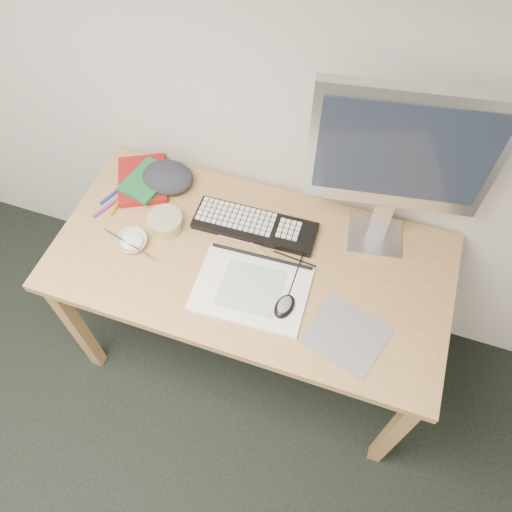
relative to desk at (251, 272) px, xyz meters
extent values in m
plane|color=beige|center=(-0.17, 0.37, 0.63)|extent=(3.60, 0.00, 3.60)
cube|color=tan|center=(-0.65, -0.30, -0.31)|extent=(0.05, 0.05, 0.71)
cube|color=tan|center=(0.65, -0.30, -0.31)|extent=(0.05, 0.05, 0.71)
cube|color=tan|center=(-0.65, 0.30, -0.31)|extent=(0.05, 0.05, 0.71)
cube|color=tan|center=(0.65, 0.30, -0.31)|extent=(0.05, 0.05, 0.71)
cube|color=tan|center=(0.00, 0.00, 0.06)|extent=(1.40, 0.70, 0.03)
cube|color=slate|center=(0.39, -0.17, 0.08)|extent=(0.28, 0.27, 0.00)
cube|color=white|center=(0.04, -0.11, 0.09)|extent=(0.39, 0.29, 0.01)
cube|color=black|center=(-0.03, 0.14, 0.10)|extent=(0.45, 0.16, 0.03)
cube|color=silver|center=(0.39, 0.24, 0.09)|extent=(0.22, 0.20, 0.01)
cube|color=silver|center=(0.39, 0.24, 0.18)|extent=(0.07, 0.03, 0.18)
cube|color=silver|center=(0.39, 0.24, 0.50)|extent=(0.56, 0.13, 0.45)
cube|color=black|center=(0.39, 0.24, 0.52)|extent=(0.50, 0.08, 0.35)
ellipsoid|color=black|center=(0.17, -0.15, 0.11)|extent=(0.08, 0.11, 0.03)
imported|color=white|center=(-0.42, -0.07, 0.10)|extent=(0.14, 0.14, 0.03)
cylinder|color=#B4B4B6|center=(-0.42, -0.10, 0.12)|extent=(0.22, 0.07, 0.02)
cylinder|color=#DBE350|center=(-0.34, 0.03, 0.11)|extent=(0.14, 0.14, 0.06)
cube|color=maroon|center=(-0.52, 0.21, 0.09)|extent=(0.28, 0.30, 0.02)
cube|color=#196630|center=(-0.49, 0.20, 0.12)|extent=(0.18, 0.22, 0.02)
ellipsoid|color=#222629|center=(-0.42, 0.23, 0.12)|extent=(0.19, 0.16, 0.07)
cylinder|color=pink|center=(-0.06, 0.06, 0.09)|extent=(0.16, 0.01, 0.01)
cylinder|color=tan|center=(-0.03, 0.08, 0.09)|extent=(0.18, 0.10, 0.01)
cylinder|color=black|center=(0.15, 0.05, 0.09)|extent=(0.16, 0.02, 0.01)
cylinder|color=#1C319A|center=(-0.60, 0.12, 0.09)|extent=(0.06, 0.13, 0.01)
cylinder|color=orange|center=(-0.56, 0.09, 0.09)|extent=(0.01, 0.15, 0.01)
cylinder|color=#752589|center=(-0.58, 0.05, 0.09)|extent=(0.07, 0.14, 0.01)
camera|label=1|loc=(0.33, -0.89, 1.55)|focal=35.00mm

